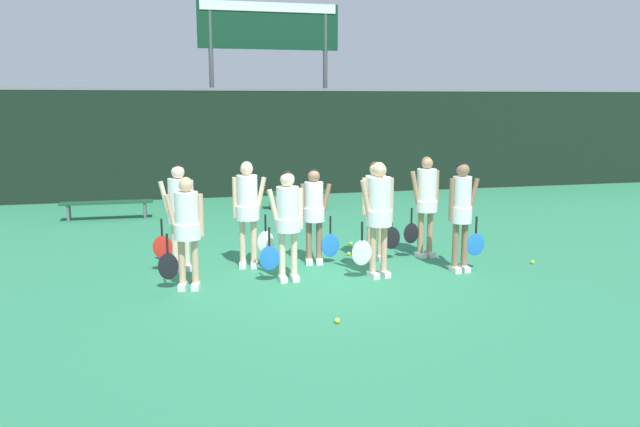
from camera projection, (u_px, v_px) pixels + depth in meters
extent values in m
plane|color=#2D7F56|center=(322.00, 271.00, 10.11)|extent=(140.00, 140.00, 0.00)
cube|color=black|center=(252.00, 144.00, 17.74)|extent=(60.00, 0.06, 2.99)
cube|color=slate|center=(251.00, 89.00, 17.46)|extent=(60.00, 0.08, 0.08)
cylinder|color=#515156|center=(212.00, 98.00, 18.43)|extent=(0.14, 0.14, 5.56)
cylinder|color=#515156|center=(325.00, 99.00, 19.23)|extent=(0.14, 0.14, 5.56)
cube|color=#0F3823|center=(269.00, 26.00, 18.45)|extent=(4.21, 0.12, 1.34)
cube|color=white|center=(269.00, 7.00, 18.29)|extent=(4.04, 0.02, 0.27)
cube|color=#19472D|center=(107.00, 202.00, 14.37)|extent=(2.06, 0.39, 0.04)
cylinder|color=slate|center=(145.00, 209.00, 14.71)|extent=(0.06, 0.06, 0.38)
cylinder|color=slate|center=(145.00, 211.00, 14.47)|extent=(0.06, 0.06, 0.38)
cylinder|color=slate|center=(70.00, 212.00, 14.35)|extent=(0.06, 0.06, 0.38)
cylinder|color=slate|center=(68.00, 214.00, 14.10)|extent=(0.06, 0.06, 0.38)
cube|color=#19472D|center=(297.00, 192.00, 15.90)|extent=(1.62, 0.37, 0.04)
cylinder|color=slate|center=(321.00, 199.00, 16.21)|extent=(0.06, 0.06, 0.40)
cylinder|color=slate|center=(323.00, 200.00, 15.97)|extent=(0.06, 0.06, 0.40)
cylinder|color=slate|center=(271.00, 201.00, 15.90)|extent=(0.06, 0.06, 0.40)
cylinder|color=slate|center=(272.00, 202.00, 15.66)|extent=(0.06, 0.06, 0.40)
cylinder|color=tan|center=(195.00, 263.00, 9.08)|extent=(0.10, 0.10, 0.78)
cylinder|color=tan|center=(182.00, 263.00, 9.07)|extent=(0.10, 0.10, 0.78)
cube|color=white|center=(196.00, 286.00, 9.12)|extent=(0.15, 0.26, 0.09)
cube|color=white|center=(183.00, 286.00, 9.10)|extent=(0.15, 0.26, 0.09)
cylinder|color=white|center=(187.00, 231.00, 8.99)|extent=(0.39, 0.39, 0.23)
cylinder|color=white|center=(187.00, 214.00, 8.95)|extent=(0.34, 0.34, 0.65)
sphere|color=tan|center=(186.00, 185.00, 8.87)|extent=(0.20, 0.20, 0.20)
sphere|color=#D8B772|center=(186.00, 183.00, 8.89)|extent=(0.18, 0.18, 0.18)
cylinder|color=tan|center=(172.00, 216.00, 8.94)|extent=(0.21, 0.11, 0.62)
cylinder|color=tan|center=(201.00, 215.00, 8.96)|extent=(0.08, 0.08, 0.62)
cylinder|color=black|center=(167.00, 243.00, 8.98)|extent=(0.03, 0.03, 0.29)
ellipsoid|color=black|center=(168.00, 266.00, 9.05)|extent=(0.29, 0.03, 0.40)
cylinder|color=beige|center=(294.00, 255.00, 9.51)|extent=(0.10, 0.10, 0.80)
cylinder|color=beige|center=(282.00, 255.00, 9.46)|extent=(0.10, 0.10, 0.80)
cube|color=white|center=(295.00, 278.00, 9.54)|extent=(0.11, 0.24, 0.09)
cube|color=white|center=(283.00, 279.00, 9.50)|extent=(0.11, 0.24, 0.09)
cylinder|color=white|center=(288.00, 225.00, 9.40)|extent=(0.39, 0.39, 0.20)
cylinder|color=white|center=(288.00, 208.00, 9.36)|extent=(0.34, 0.34, 0.65)
sphere|color=beige|center=(287.00, 179.00, 9.28)|extent=(0.22, 0.22, 0.22)
sphere|color=black|center=(287.00, 178.00, 9.29)|extent=(0.20, 0.20, 0.20)
cylinder|color=beige|center=(274.00, 210.00, 9.31)|extent=(0.20, 0.08, 0.62)
cylinder|color=beige|center=(301.00, 208.00, 9.41)|extent=(0.08, 0.08, 0.62)
cylinder|color=black|center=(269.00, 236.00, 9.34)|extent=(0.03, 0.03, 0.28)
ellipsoid|color=blue|center=(270.00, 258.00, 9.40)|extent=(0.31, 0.03, 0.39)
cylinder|color=tan|center=(384.00, 250.00, 9.72)|extent=(0.10, 0.10, 0.85)
cylinder|color=tan|center=(373.00, 251.00, 9.65)|extent=(0.10, 0.10, 0.85)
cube|color=white|center=(384.00, 274.00, 9.76)|extent=(0.15, 0.25, 0.09)
cube|color=white|center=(373.00, 275.00, 9.69)|extent=(0.15, 0.25, 0.09)
cylinder|color=white|center=(379.00, 218.00, 9.59)|extent=(0.41, 0.41, 0.24)
cylinder|color=white|center=(379.00, 200.00, 9.54)|extent=(0.36, 0.36, 0.72)
sphere|color=tan|center=(380.00, 170.00, 9.46)|extent=(0.21, 0.21, 0.21)
sphere|color=#D8B772|center=(379.00, 168.00, 9.47)|extent=(0.19, 0.19, 0.19)
cylinder|color=tan|center=(367.00, 202.00, 9.46)|extent=(0.23, 0.11, 0.68)
cylinder|color=tan|center=(391.00, 200.00, 9.63)|extent=(0.08, 0.08, 0.68)
cylinder|color=black|center=(362.00, 231.00, 9.49)|extent=(0.03, 0.03, 0.29)
ellipsoid|color=silver|center=(362.00, 253.00, 9.55)|extent=(0.32, 0.03, 0.40)
cylinder|color=#8C664C|center=(464.00, 246.00, 10.03)|extent=(0.10, 0.10, 0.84)
cylinder|color=#8C664C|center=(455.00, 246.00, 9.99)|extent=(0.10, 0.10, 0.84)
cube|color=white|center=(464.00, 269.00, 10.07)|extent=(0.12, 0.24, 0.09)
cube|color=white|center=(455.00, 269.00, 10.03)|extent=(0.12, 0.24, 0.09)
cylinder|color=white|center=(461.00, 215.00, 9.92)|extent=(0.34, 0.34, 0.26)
cylinder|color=white|center=(462.00, 198.00, 9.87)|extent=(0.29, 0.29, 0.70)
sphere|color=#8C664C|center=(463.00, 170.00, 9.79)|extent=(0.21, 0.21, 0.21)
sphere|color=black|center=(462.00, 168.00, 9.80)|extent=(0.19, 0.19, 0.19)
cylinder|color=#8C664C|center=(472.00, 199.00, 9.92)|extent=(0.21, 0.08, 0.67)
cylinder|color=#8C664C|center=(452.00, 200.00, 9.83)|extent=(0.08, 0.08, 0.67)
cylinder|color=black|center=(476.00, 225.00, 10.00)|extent=(0.03, 0.03, 0.27)
ellipsoid|color=blue|center=(475.00, 244.00, 10.05)|extent=(0.32, 0.03, 0.37)
cylinder|color=beige|center=(187.00, 245.00, 10.11)|extent=(0.10, 0.10, 0.82)
cylinder|color=beige|center=(175.00, 246.00, 10.05)|extent=(0.10, 0.10, 0.82)
cube|color=white|center=(188.00, 267.00, 10.14)|extent=(0.13, 0.25, 0.09)
cube|color=white|center=(176.00, 268.00, 10.09)|extent=(0.13, 0.25, 0.09)
cylinder|color=white|center=(180.00, 216.00, 9.99)|extent=(0.38, 0.38, 0.21)
cylinder|color=white|center=(179.00, 200.00, 9.95)|extent=(0.33, 0.33, 0.68)
sphere|color=beige|center=(178.00, 172.00, 9.87)|extent=(0.21, 0.21, 0.21)
sphere|color=black|center=(178.00, 170.00, 9.88)|extent=(0.19, 0.19, 0.19)
cylinder|color=beige|center=(166.00, 201.00, 9.89)|extent=(0.21, 0.09, 0.65)
cylinder|color=beige|center=(191.00, 200.00, 10.01)|extent=(0.08, 0.08, 0.64)
cylinder|color=black|center=(162.00, 227.00, 9.92)|extent=(0.03, 0.03, 0.27)
ellipsoid|color=red|center=(163.00, 247.00, 9.97)|extent=(0.31, 0.03, 0.37)
cylinder|color=beige|center=(254.00, 242.00, 10.27)|extent=(0.10, 0.10, 0.83)
cylinder|color=beige|center=(242.00, 242.00, 10.26)|extent=(0.10, 0.10, 0.83)
cube|color=white|center=(254.00, 265.00, 10.31)|extent=(0.15, 0.25, 0.09)
cube|color=white|center=(243.00, 265.00, 10.30)|extent=(0.15, 0.25, 0.09)
cylinder|color=white|center=(247.00, 213.00, 10.18)|extent=(0.39, 0.39, 0.23)
cylinder|color=white|center=(247.00, 197.00, 10.13)|extent=(0.34, 0.34, 0.70)
sphere|color=beige|center=(247.00, 169.00, 10.05)|extent=(0.21, 0.21, 0.21)
sphere|color=#D8B772|center=(247.00, 167.00, 10.06)|extent=(0.19, 0.19, 0.19)
cylinder|color=beige|center=(260.00, 197.00, 10.15)|extent=(0.22, 0.11, 0.66)
cylinder|color=beige|center=(235.00, 197.00, 10.12)|extent=(0.08, 0.08, 0.66)
cylinder|color=black|center=(265.00, 223.00, 10.21)|extent=(0.03, 0.03, 0.27)
ellipsoid|color=silver|center=(266.00, 242.00, 10.27)|extent=(0.28, 0.03, 0.38)
cylinder|color=#8C664C|center=(319.00, 241.00, 10.51)|extent=(0.10, 0.10, 0.76)
cylinder|color=#8C664C|center=(309.00, 241.00, 10.50)|extent=(0.10, 0.10, 0.76)
cube|color=white|center=(319.00, 261.00, 10.54)|extent=(0.15, 0.25, 0.09)
cube|color=white|center=(309.00, 261.00, 10.53)|extent=(0.15, 0.25, 0.09)
cylinder|color=white|center=(314.00, 214.00, 10.42)|extent=(0.36, 0.36, 0.23)
cylinder|color=white|center=(314.00, 201.00, 10.38)|extent=(0.31, 0.31, 0.63)
sphere|color=#8C664C|center=(314.00, 176.00, 10.30)|extent=(0.20, 0.20, 0.20)
sphere|color=black|center=(314.00, 174.00, 10.32)|extent=(0.19, 0.19, 0.19)
cylinder|color=#8C664C|center=(326.00, 201.00, 10.40)|extent=(0.21, 0.11, 0.60)
cylinder|color=#8C664C|center=(303.00, 202.00, 10.37)|extent=(0.08, 0.08, 0.59)
cylinder|color=black|center=(330.00, 225.00, 10.45)|extent=(0.03, 0.03, 0.29)
ellipsoid|color=blue|center=(330.00, 245.00, 10.52)|extent=(0.31, 0.03, 0.41)
cylinder|color=tan|center=(380.00, 237.00, 10.70)|extent=(0.10, 0.10, 0.81)
cylinder|color=tan|center=(370.00, 238.00, 10.65)|extent=(0.10, 0.10, 0.81)
cube|color=white|center=(380.00, 258.00, 10.73)|extent=(0.11, 0.24, 0.09)
cube|color=white|center=(370.00, 259.00, 10.69)|extent=(0.11, 0.24, 0.09)
cylinder|color=white|center=(375.00, 211.00, 10.59)|extent=(0.40, 0.40, 0.19)
cylinder|color=white|center=(376.00, 195.00, 10.54)|extent=(0.35, 0.35, 0.66)
sphere|color=tan|center=(376.00, 169.00, 10.47)|extent=(0.22, 0.22, 0.22)
sphere|color=#4C331E|center=(376.00, 167.00, 10.48)|extent=(0.20, 0.20, 0.20)
cylinder|color=tan|center=(388.00, 195.00, 10.59)|extent=(0.21, 0.08, 0.63)
cylinder|color=tan|center=(364.00, 196.00, 10.50)|extent=(0.08, 0.08, 0.63)
cylinder|color=black|center=(392.00, 219.00, 10.67)|extent=(0.03, 0.03, 0.28)
ellipsoid|color=black|center=(392.00, 238.00, 10.73)|extent=(0.31, 0.03, 0.39)
cylinder|color=tan|center=(430.00, 233.00, 10.97)|extent=(0.10, 0.10, 0.84)
cylinder|color=tan|center=(420.00, 234.00, 10.91)|extent=(0.10, 0.10, 0.84)
cube|color=white|center=(430.00, 254.00, 11.01)|extent=(0.14, 0.25, 0.09)
cube|color=white|center=(421.00, 255.00, 10.95)|extent=(0.14, 0.25, 0.09)
cylinder|color=white|center=(426.00, 206.00, 10.85)|extent=(0.39, 0.39, 0.19)
cylinder|color=white|center=(427.00, 189.00, 10.80)|extent=(0.34, 0.34, 0.72)
sphere|color=tan|center=(427.00, 163.00, 10.72)|extent=(0.20, 0.20, 0.20)
sphere|color=olive|center=(427.00, 162.00, 10.73)|extent=(0.18, 0.18, 0.18)
cylinder|color=tan|center=(416.00, 191.00, 10.73)|extent=(0.22, 0.10, 0.68)
cylinder|color=tan|center=(437.00, 190.00, 10.87)|extent=(0.08, 0.08, 0.68)
cylinder|color=black|center=(412.00, 216.00, 10.76)|extent=(0.03, 0.03, 0.26)
ellipsoid|color=black|center=(411.00, 233.00, 10.82)|extent=(0.27, 0.03, 0.36)
sphere|color=#CCE033|center=(165.00, 265.00, 10.31)|extent=(0.07, 0.07, 0.07)
sphere|color=#CCE033|center=(380.00, 253.00, 11.17)|extent=(0.06, 0.06, 0.06)
sphere|color=#CCE033|center=(349.00, 254.00, 11.08)|extent=(0.07, 0.07, 0.07)
sphere|color=#CCE033|center=(533.00, 262.00, 10.52)|extent=(0.07, 0.07, 0.07)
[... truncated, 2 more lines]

